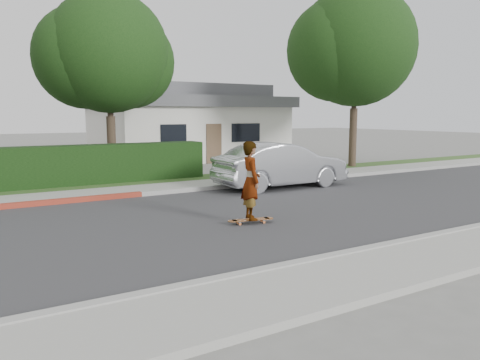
# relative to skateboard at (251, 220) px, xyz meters

# --- Properties ---
(ground) EXTENTS (120.00, 120.00, 0.00)m
(ground) POSITION_rel_skateboard_xyz_m (-1.99, 0.89, -0.10)
(ground) COLOR slate
(ground) RESTS_ON ground
(road) EXTENTS (60.00, 8.00, 0.01)m
(road) POSITION_rel_skateboard_xyz_m (-1.99, 0.89, -0.09)
(road) COLOR #2D2D30
(road) RESTS_ON ground
(curb_near) EXTENTS (60.00, 0.20, 0.15)m
(curb_near) POSITION_rel_skateboard_xyz_m (-1.99, -3.21, -0.02)
(curb_near) COLOR #9E9E99
(curb_near) RESTS_ON ground
(sidewalk_near) EXTENTS (60.00, 1.60, 0.12)m
(sidewalk_near) POSITION_rel_skateboard_xyz_m (-1.99, -4.11, -0.04)
(sidewalk_near) COLOR gray
(sidewalk_near) RESTS_ON ground
(curb_far) EXTENTS (60.00, 0.20, 0.15)m
(curb_far) POSITION_rel_skateboard_xyz_m (-1.99, 4.99, -0.02)
(curb_far) COLOR #9E9E99
(curb_far) RESTS_ON ground
(sidewalk_far) EXTENTS (60.00, 1.60, 0.12)m
(sidewalk_far) POSITION_rel_skateboard_xyz_m (-1.99, 5.89, -0.04)
(sidewalk_far) COLOR gray
(sidewalk_far) RESTS_ON ground
(planting_strip) EXTENTS (60.00, 1.60, 0.10)m
(planting_strip) POSITION_rel_skateboard_xyz_m (-1.99, 7.49, -0.05)
(planting_strip) COLOR #2D4C1E
(planting_strip) RESTS_ON ground
(tree_center) EXTENTS (5.66, 4.84, 7.44)m
(tree_center) POSITION_rel_skateboard_xyz_m (-0.50, 10.08, 4.80)
(tree_center) COLOR #33261C
(tree_center) RESTS_ON ground
(tree_right) EXTENTS (6.32, 5.60, 8.56)m
(tree_right) POSITION_rel_skateboard_xyz_m (10.50, 7.58, 5.53)
(tree_right) COLOR #33261C
(tree_right) RESTS_ON ground
(house) EXTENTS (10.60, 8.60, 4.30)m
(house) POSITION_rel_skateboard_xyz_m (6.01, 16.89, 2.00)
(house) COLOR beige
(house) RESTS_ON ground
(skateboard) EXTENTS (1.16, 0.45, 0.11)m
(skateboard) POSITION_rel_skateboard_xyz_m (0.00, 0.00, 0.00)
(skateboard) COLOR #D46F3A
(skateboard) RESTS_ON ground
(skateboarder) EXTENTS (0.60, 0.77, 1.86)m
(skateboarder) POSITION_rel_skateboard_xyz_m (0.00, 0.00, 0.95)
(skateboarder) COLOR white
(skateboarder) RESTS_ON skateboard
(car_silver) EXTENTS (4.88, 1.73, 1.60)m
(car_silver) POSITION_rel_skateboard_xyz_m (3.93, 4.19, 0.70)
(car_silver) COLOR #B8B9BF
(car_silver) RESTS_ON ground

